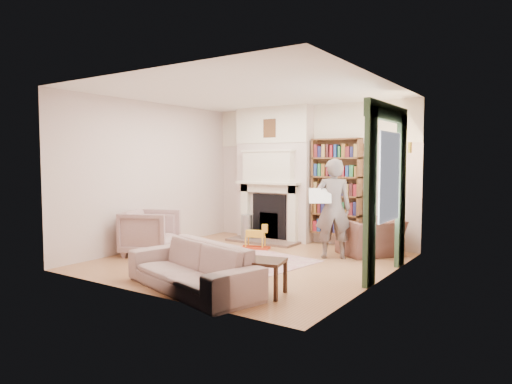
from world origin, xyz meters
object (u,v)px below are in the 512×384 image
Objects in this scene: sofa at (192,267)px; coffee_table at (256,277)px; paraffin_heater at (247,228)px; man_reading at (333,209)px; rocking_horse at (255,237)px; bookcase at (336,186)px; armchair_reading at (370,237)px; armchair_left at (150,232)px.

sofa reaches higher than coffee_table.
man_reading is at bearing -14.47° from paraffin_heater.
coffee_table is 2.91m from rocking_horse.
bookcase is at bearing 84.84° from coffee_table.
armchair_left is (-3.29, -2.13, 0.08)m from armchair_reading.
armchair_left is at bearing -2.94° from man_reading.
paraffin_heater reaches higher than rocking_horse.
coffee_table is at bearing 38.04° from sofa.
paraffin_heater is 1.00× the size of rocking_horse.
sofa is 1.22× the size of man_reading.
armchair_left is at bearing 148.44° from coffee_table.
sofa is (-0.28, -3.91, -0.87)m from bookcase.
sofa reaches higher than paraffin_heater.
bookcase reaches higher than man_reading.
rocking_horse is (-1.99, -0.70, -0.08)m from armchair_reading.
coffee_table is (-0.36, -3.10, -0.10)m from armchair_reading.
bookcase is at bearing 102.27° from sofa.
sofa is at bearing 18.23° from armchair_reading.
bookcase reaches higher than paraffin_heater.
coffee_table is at bearing 30.28° from armchair_reading.
sofa is at bearing -171.63° from coffee_table.
armchair_reading is at bearing -81.54° from armchair_left.
sofa is 3.71m from paraffin_heater.
armchair_left is 1.26× the size of coffee_table.
man_reading is at bearing 78.78° from coffee_table.
bookcase is 1.21m from man_reading.
sofa reaches higher than rocking_horse.
armchair_reading reaches higher than paraffin_heater.
man_reading is (-0.45, -0.60, 0.54)m from armchair_reading.
sofa is at bearing -94.15° from bookcase.
sofa is at bearing 44.64° from man_reading.
bookcase is 1.32m from armchair_reading.
armchair_left is 0.51× the size of man_reading.
armchair_reading is 0.58× the size of man_reading.
man_reading is at bearing 92.35° from sofa.
rocking_horse is at bearing 110.89° from coffee_table.
paraffin_heater is at bearing 118.50° from rocking_horse.
coffee_table is at bearing 60.73° from man_reading.
coffee_table is at bearing -72.30° from rocking_horse.
armchair_left is at bearing -20.13° from armchair_reading.
man_reading is 3.12× the size of paraffin_heater.
rocking_horse is at bearing 123.50° from sofa.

